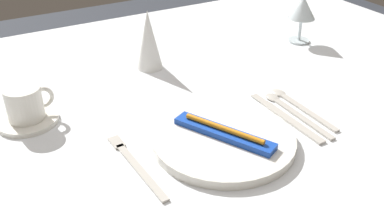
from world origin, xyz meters
TOP-DOWN VIEW (x-y plane):
  - dining_table at (0.00, 0.00)m, footprint 1.80×1.11m
  - dinner_plate at (-0.00, -0.25)m, footprint 0.28×0.28m
  - toothbrush_package at (-0.00, -0.25)m, footprint 0.13×0.20m
  - fork_outer at (-0.18, -0.22)m, footprint 0.03×0.22m
  - dinner_knife at (0.17, -0.24)m, footprint 0.02×0.22m
  - spoon_soup at (0.20, -0.21)m, footprint 0.03×0.21m
  - spoon_dessert at (0.22, -0.20)m, footprint 0.03×0.21m
  - saucer_left at (-0.31, 0.02)m, footprint 0.13×0.13m
  - coffee_cup_left at (-0.31, 0.02)m, footprint 0.10×0.07m
  - wine_glass_left at (0.48, 0.09)m, footprint 0.08×0.08m
  - napkin_folded at (0.02, 0.14)m, footprint 0.07×0.07m

SIDE VIEW (x-z plane):
  - dining_table at x=0.00m, z-range 0.29..1.03m
  - fork_outer at x=-0.18m, z-range 0.74..0.74m
  - spoon_soup at x=0.20m, z-range 0.74..0.75m
  - spoon_dessert at x=0.22m, z-range 0.74..0.75m
  - dinner_knife at x=0.17m, z-range 0.74..0.74m
  - saucer_left at x=-0.31m, z-range 0.74..0.75m
  - dinner_plate at x=0.00m, z-range 0.74..0.76m
  - toothbrush_package at x=0.00m, z-range 0.75..0.78m
  - coffee_cup_left at x=-0.31m, z-range 0.75..0.82m
  - napkin_folded at x=0.02m, z-range 0.74..0.89m
  - wine_glass_left at x=0.48m, z-range 0.77..0.90m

